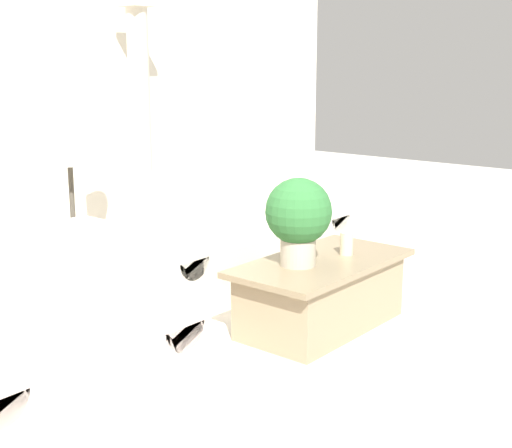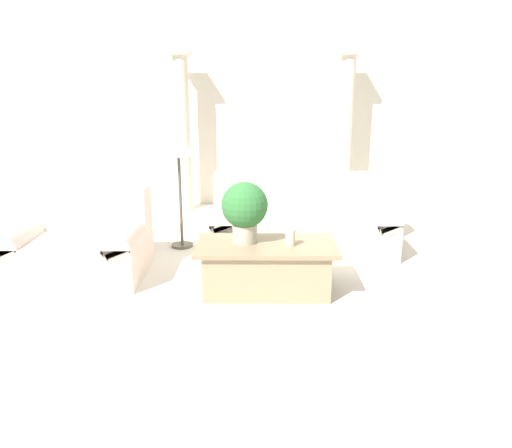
# 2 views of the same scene
# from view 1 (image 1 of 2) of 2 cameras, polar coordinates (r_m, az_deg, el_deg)

# --- Properties ---
(ground_plane) EXTENTS (16.00, 16.00, 0.00)m
(ground_plane) POSITION_cam_1_polar(r_m,az_deg,el_deg) (5.06, 1.76, -7.44)
(ground_plane) COLOR silver
(wall_back) EXTENTS (10.00, 0.06, 3.20)m
(wall_back) POSITION_cam_1_polar(r_m,az_deg,el_deg) (7.22, -19.30, 10.93)
(wall_back) COLOR silver
(wall_back) RESTS_ON ground_plane
(sofa_long) EXTENTS (2.08, 0.99, 0.86)m
(sofa_long) POSITION_cam_1_polar(r_m,az_deg,el_deg) (5.90, -2.65, -1.05)
(sofa_long) COLOR beige
(sofa_long) RESTS_ON ground_plane
(loveseat) EXTENTS (1.33, 0.99, 0.86)m
(loveseat) POSITION_cam_1_polar(r_m,az_deg,el_deg) (3.84, -17.29, -9.34)
(loveseat) COLOR beige
(loveseat) RESTS_ON ground_plane
(coffee_table) EXTENTS (1.31, 0.68, 0.47)m
(coffee_table) POSITION_cam_1_polar(r_m,az_deg,el_deg) (4.83, 5.24, -5.51)
(coffee_table) COLOR #998466
(coffee_table) RESTS_ON ground_plane
(potted_plant) EXTENTS (0.43, 0.43, 0.57)m
(potted_plant) POSITION_cam_1_polar(r_m,az_deg,el_deg) (4.55, 3.42, 0.68)
(potted_plant) COLOR #B2A893
(potted_plant) RESTS_ON coffee_table
(pillar_candle) EXTENTS (0.09, 0.09, 0.16)m
(pillar_candle) POSITION_cam_1_polar(r_m,az_deg,el_deg) (4.89, 7.25, -1.56)
(pillar_candle) COLOR beige
(pillar_candle) RESTS_ON coffee_table
(floor_lamp) EXTENTS (0.43, 0.43, 1.36)m
(floor_lamp) POSITION_cam_1_polar(r_m,az_deg,el_deg) (4.84, -14.71, 5.46)
(floor_lamp) COLOR #4C473D
(floor_lamp) RESTS_ON ground_plane
(column_right) EXTENTS (0.31, 0.31, 2.36)m
(column_right) POSITION_cam_1_polar(r_m,az_deg,el_deg) (7.65, -9.26, 8.59)
(column_right) COLOR beige
(column_right) RESTS_ON ground_plane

